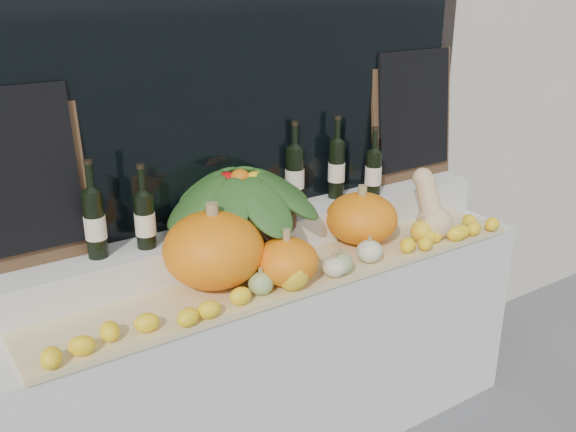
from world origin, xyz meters
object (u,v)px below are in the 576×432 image
Objects in this scene: wine_bottle_tall at (295,175)px; pumpkin_right at (361,218)px; produce_bowl at (241,197)px; butternut_squash at (431,210)px; pumpkin_left at (214,249)px.

pumpkin_right is at bearing -54.80° from wine_bottle_tall.
produce_bowl is at bearing -166.62° from wine_bottle_tall.
butternut_squash is 0.62m from wine_bottle_tall.
pumpkin_right is 0.45× the size of produce_bowl.
wine_bottle_tall reaches higher than pumpkin_right.
produce_bowl reaches higher than butternut_squash.
pumpkin_right is 1.05× the size of butternut_squash.
pumpkin_right is (0.71, 0.01, -0.03)m from pumpkin_left.
wine_bottle_tall is at bearing 125.20° from pumpkin_right.
produce_bowl is 0.32m from wine_bottle_tall.
butternut_squash is at bearing -6.52° from pumpkin_left.
pumpkin_left reaches higher than pumpkin_right.
pumpkin_left is 1.27× the size of butternut_squash.
pumpkin_left is at bearing -179.42° from pumpkin_right.
pumpkin_left is 0.61m from wine_bottle_tall.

